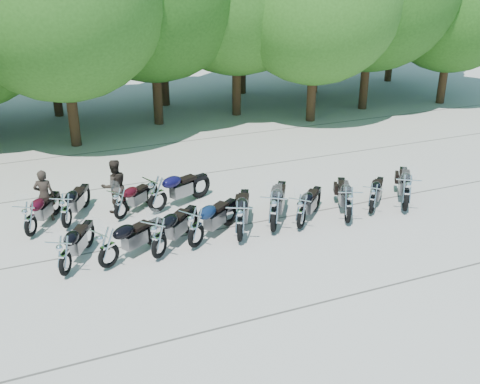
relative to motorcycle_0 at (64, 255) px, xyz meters
name	(u,v)px	position (x,y,z in m)	size (l,w,h in m)	color
ground	(260,248)	(5.19, -0.49, -0.63)	(90.00, 90.00, 0.00)	gray
tree_11	(44,1)	(1.43, 15.94, 4.86)	(7.56, 7.56, 9.28)	#3A2614
motorcycle_0	(64,255)	(0.00, 0.00, 0.00)	(0.68, 2.24, 1.26)	black
motorcycle_1	(108,247)	(1.08, -0.05, 0.03)	(0.71, 2.34, 1.32)	black
motorcycle_2	(159,237)	(2.42, -0.06, 0.05)	(0.73, 2.41, 1.36)	black
motorcycle_3	(196,227)	(3.52, 0.13, 0.05)	(0.74, 2.42, 1.37)	#0D1C3B
motorcycle_4	(240,221)	(4.78, -0.01, 0.07)	(0.76, 2.48, 1.40)	black
motorcycle_5	(274,211)	(5.91, 0.16, 0.09)	(0.78, 2.56, 1.45)	black
motorcycle_6	(302,211)	(6.75, 0.05, -0.01)	(0.67, 2.21, 1.25)	black
motorcycle_7	(348,204)	(8.23, -0.15, 0.04)	(0.72, 2.37, 1.34)	black
motorcycle_8	(373,198)	(9.30, 0.13, -0.05)	(0.62, 2.05, 1.16)	black
motorcycle_9	(407,192)	(10.36, -0.13, 0.07)	(0.76, 2.50, 1.41)	black
motorcycle_10	(30,218)	(-0.68, 2.56, -0.01)	(0.67, 2.20, 1.24)	#370714
motorcycle_11	(66,210)	(0.34, 2.72, 0.00)	(0.68, 2.24, 1.27)	black
motorcycle_12	(120,203)	(1.95, 2.71, -0.05)	(0.63, 2.07, 1.17)	#36070F
motorcycle_13	(157,193)	(3.12, 2.77, 0.06)	(0.75, 2.47, 1.39)	#0E0B33
rider_0	(44,195)	(-0.16, 3.62, 0.19)	(0.60, 0.39, 1.64)	black
rider_1	(115,186)	(1.93, 3.43, 0.24)	(0.85, 0.66, 1.74)	black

